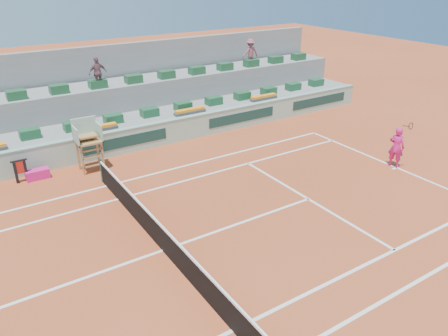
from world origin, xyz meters
The scene contains 16 objects.
ground centered at (0.00, 0.00, 0.00)m, with size 90.00×90.00×0.00m, color #9E3F1E.
seating_tier_lower centered at (0.00, 10.70, 0.60)m, with size 36.00×4.00×1.20m, color gray.
seating_tier_upper centered at (0.00, 12.30, 1.30)m, with size 36.00×2.40×2.60m, color gray.
stadium_back_wall centered at (0.00, 13.90, 2.20)m, with size 36.00×0.40×4.40m, color gray.
player_bag centered at (-2.27, 7.78, 0.22)m, with size 0.97×0.43×0.43m, color #DC1C7F.
spectator_mid centered at (2.03, 11.55, 3.42)m, with size 0.96×0.40×1.63m, color #744D57.
spectator_right centered at (12.04, 11.88, 3.45)m, with size 1.09×0.63×1.69m, color #904853.
court_lines centered at (0.00, 0.00, 0.01)m, with size 23.89×11.09×0.01m.
tennis_net centered at (0.00, 0.00, 0.53)m, with size 0.10×11.97×1.10m.
advertising_hoarding centered at (0.02, 8.50, 0.63)m, with size 36.00×0.34×1.26m.
umpire_chair centered at (0.00, 7.50, 1.54)m, with size 1.10×0.90×2.40m.
seat_row_lower centered at (0.00, 9.80, 1.42)m, with size 32.90×0.60×0.44m.
seat_row_upper centered at (0.00, 11.70, 2.82)m, with size 32.90×0.60×0.44m.
flower_planters centered at (-1.50, 9.00, 1.33)m, with size 26.80×0.36×0.28m.
towel_rack centered at (-2.90, 7.82, 0.60)m, with size 0.66×0.11×1.03m.
tennis_player centered at (11.92, 0.23, 0.95)m, with size 0.67×0.96×2.28m.
Camera 1 is at (-4.71, -11.02, 8.48)m, focal length 35.00 mm.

